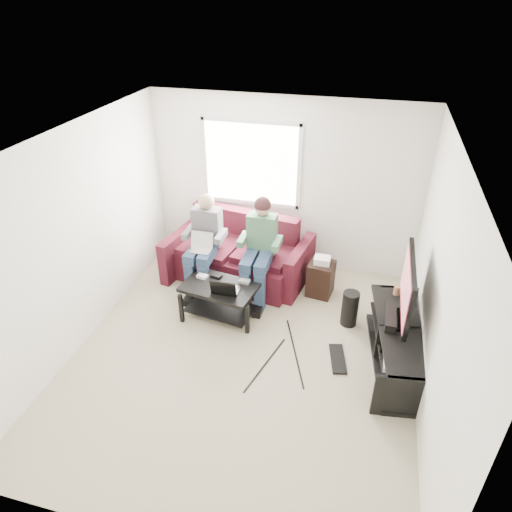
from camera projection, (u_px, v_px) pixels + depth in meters
The scene contains 26 objects.
floor at pixel (243, 354), 5.55m from camera, with size 4.50×4.50×0.00m, color tan.
ceiling at pixel (239, 145), 4.20m from camera, with size 4.50×4.50×0.00m, color white.
wall_back at pixel (284, 186), 6.74m from camera, with size 4.50×4.50×0.00m, color white.
wall_front at pixel (147, 440), 3.01m from camera, with size 4.50×4.50×0.00m, color white.
wall_left at pixel (77, 241), 5.31m from camera, with size 4.50×4.50×0.00m, color white.
wall_right at pixel (438, 292), 4.44m from camera, with size 4.50×4.50×0.00m, color white.
window at pixel (251, 164), 6.67m from camera, with size 1.48×0.04×1.28m.
sofa at pixel (239, 257), 6.85m from camera, with size 2.17×1.23×0.95m.
person_left at pixel (204, 240), 6.40m from camera, with size 0.40×0.71×1.40m.
person_right at pixel (259, 243), 6.21m from camera, with size 0.40×0.71×1.44m.
laptop_silver at pixel (200, 246), 6.27m from camera, with size 0.32×0.22×0.24m, color silver, non-canonical shape.
coffee_table at pixel (220, 293), 6.03m from camera, with size 1.04×0.74×0.48m.
laptop_black at pixel (226, 283), 5.81m from camera, with size 0.34×0.24×0.24m, color black, non-canonical shape.
controller_a at pixel (202, 276), 6.11m from camera, with size 0.14×0.09×0.04m, color silver.
controller_b at pixel (217, 276), 6.12m from camera, with size 0.14×0.09×0.04m, color black.
controller_c at pixel (245, 281), 6.01m from camera, with size 0.14×0.09×0.04m, color gray.
tv_stand at pixel (397, 347), 5.31m from camera, with size 0.71×1.71×0.55m.
tv at pixel (407, 288), 5.00m from camera, with size 0.12×1.10×0.81m.
soundbar at pixel (391, 316), 5.24m from camera, with size 0.12×0.50×0.10m, color black.
drink_cup at pixel (397, 290), 5.66m from camera, with size 0.08×0.08×0.12m, color #AF714B.
console_white at pixel (398, 366), 4.94m from camera, with size 0.30×0.22×0.06m, color silver.
console_grey at pixel (398, 325), 5.52m from camera, with size 0.34×0.26×0.08m, color gray.
console_black at pixel (398, 344), 5.23m from camera, with size 0.38×0.30×0.07m, color black.
subwoofer at pixel (350, 308), 5.93m from camera, with size 0.22×0.22×0.49m, color black.
keyboard_floor at pixel (338, 359), 5.47m from camera, with size 0.17×0.50×0.03m, color black.
end_table at pixel (321, 277), 6.49m from camera, with size 0.34×0.34×0.61m.
Camera 1 is at (1.19, -3.95, 3.90)m, focal length 32.00 mm.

